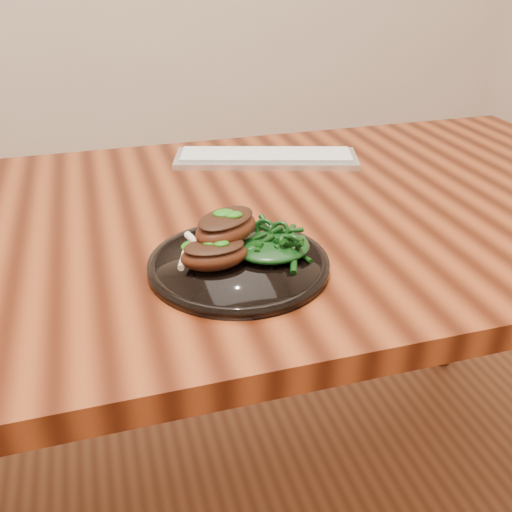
{
  "coord_description": "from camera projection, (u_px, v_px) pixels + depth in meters",
  "views": [
    {
      "loc": [
        -0.21,
        -0.84,
        1.14
      ],
      "look_at": [
        -0.02,
        -0.21,
        0.78
      ],
      "focal_mm": 40.0,
      "sensor_mm": 36.0,
      "label": 1
    }
  ],
  "objects": [
    {
      "name": "lamb_chop_front",
      "position": [
        214.0,
        254.0,
        0.75
      ],
      "size": [
        0.1,
        0.07,
        0.04
      ],
      "color": "#451C0D",
      "rests_on": "plate"
    },
    {
      "name": "desk",
      "position": [
        234.0,
        256.0,
        0.99
      ],
      "size": [
        1.6,
        0.8,
        0.75
      ],
      "color": "#341106",
      "rests_on": "ground"
    },
    {
      "name": "herb_smear",
      "position": [
        208.0,
        244.0,
        0.81
      ],
      "size": [
        0.08,
        0.05,
        0.0
      ],
      "primitive_type": "ellipsoid",
      "color": "#0E4B08",
      "rests_on": "plate"
    },
    {
      "name": "keyboard",
      "position": [
        266.0,
        157.0,
        1.17
      ],
      "size": [
        0.39,
        0.21,
        0.02
      ],
      "color": "silver",
      "rests_on": "desk"
    },
    {
      "name": "lamb_chop_back",
      "position": [
        226.0,
        227.0,
        0.78
      ],
      "size": [
        0.12,
        0.11,
        0.05
      ],
      "color": "#451C0D",
      "rests_on": "plate"
    },
    {
      "name": "greens_heap",
      "position": [
        272.0,
        242.0,
        0.78
      ],
      "size": [
        0.11,
        0.1,
        0.04
      ],
      "color": "black",
      "rests_on": "plate"
    },
    {
      "name": "plate",
      "position": [
        239.0,
        264.0,
        0.78
      ],
      "size": [
        0.25,
        0.25,
        0.02
      ],
      "color": "black",
      "rests_on": "desk"
    }
  ]
}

